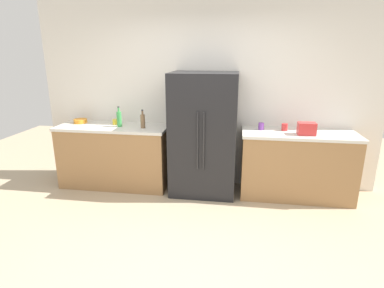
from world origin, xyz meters
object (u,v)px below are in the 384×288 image
object	(u,v)px
refrigerator	(204,135)
bowl_a	(80,121)
toaster	(307,129)
bottle_a	(143,121)
cup_b	(285,127)
cup_c	(261,126)
cup_a	(116,122)
bottle_b	(119,119)

from	to	relation	value
refrigerator	bowl_a	distance (m)	1.92
toaster	bottle_a	world-z (taller)	bottle_a
cup_b	cup_c	bearing A→B (deg)	178.95
refrigerator	toaster	bearing A→B (deg)	-2.70
bottle_a	bowl_a	distance (m)	1.06
refrigerator	toaster	xyz separation A→B (m)	(1.36, -0.06, 0.15)
bottle_a	cup_b	xyz separation A→B (m)	(1.97, 0.15, -0.06)
cup_a	cup_b	world-z (taller)	cup_b
refrigerator	toaster	distance (m)	1.37
toaster	cup_c	world-z (taller)	toaster
refrigerator	cup_c	distance (m)	0.81
refrigerator	cup_a	xyz separation A→B (m)	(-1.34, 0.15, 0.11)
toaster	bowl_a	bearing A→B (deg)	176.36
toaster	cup_a	world-z (taller)	toaster
refrigerator	cup_c	world-z (taller)	refrigerator
bottle_a	cup_a	xyz separation A→B (m)	(-0.47, 0.17, -0.07)
cup_b	cup_c	size ratio (longest dim) A/B	1.00
bottle_a	bowl_a	bearing A→B (deg)	170.92
refrigerator	cup_b	distance (m)	1.12
bottle_b	bottle_a	bearing A→B (deg)	-5.09
bottle_b	cup_b	distance (m)	2.34
refrigerator	bottle_b	bearing A→B (deg)	179.54
bottle_a	toaster	bearing A→B (deg)	-1.07
bowl_a	bottle_b	bearing A→B (deg)	-11.17
toaster	cup_c	distance (m)	0.60
bottle_b	cup_a	size ratio (longest dim) A/B	3.10
cup_a	bowl_a	size ratio (longest dim) A/B	0.48
toaster	cup_b	size ratio (longest dim) A/B	2.34
bottle_b	cup_b	world-z (taller)	bottle_b
refrigerator	bowl_a	size ratio (longest dim) A/B	8.69
toaster	cup_a	distance (m)	2.71
refrigerator	cup_a	bearing A→B (deg)	173.83
refrigerator	toaster	world-z (taller)	refrigerator
cup_b	bowl_a	distance (m)	3.01
cup_a	cup_b	bearing A→B (deg)	-0.49
cup_a	bowl_a	xyz separation A→B (m)	(-0.57, -0.00, -0.01)
refrigerator	bottle_a	bearing A→B (deg)	-178.53
refrigerator	cup_a	world-z (taller)	refrigerator
toaster	cup_c	xyz separation A→B (m)	(-0.57, 0.19, -0.03)
toaster	bottle_a	bearing A→B (deg)	178.93
bottle_b	toaster	bearing A→B (deg)	-1.64
toaster	bowl_a	distance (m)	3.27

